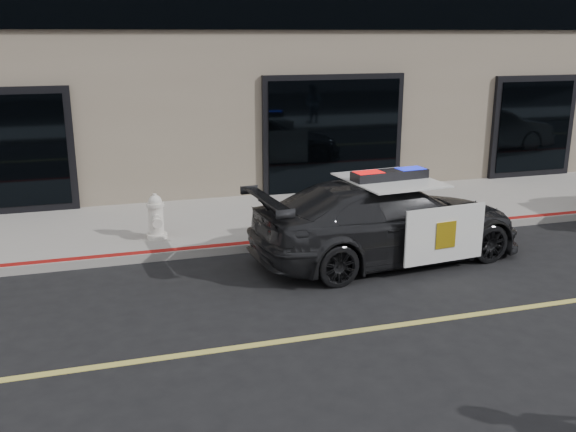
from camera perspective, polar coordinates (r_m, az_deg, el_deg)
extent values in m
plane|color=black|center=(10.25, 23.36, -7.05)|extent=(120.00, 120.00, 0.00)
cube|color=gray|center=(14.38, 10.10, 0.77)|extent=(60.00, 3.50, 0.15)
imported|color=black|center=(11.11, 8.86, -0.36)|extent=(2.87, 5.16, 1.39)
cube|color=white|center=(10.57, 13.78, -1.61)|extent=(1.48, 0.18, 0.93)
cube|color=white|center=(12.16, 8.32, 0.98)|extent=(1.48, 0.18, 0.93)
cube|color=white|center=(10.93, 9.02, 3.19)|extent=(1.54, 1.79, 0.02)
cube|color=gold|center=(10.55, 13.87, -1.65)|extent=(0.37, 0.05, 0.44)
cube|color=black|center=(10.91, 9.04, 3.61)|extent=(1.36, 0.48, 0.16)
cube|color=red|center=(10.71, 7.18, 3.51)|extent=(0.49, 0.34, 0.15)
cube|color=#0C19CC|center=(11.12, 10.83, 3.82)|extent=(0.49, 0.34, 0.15)
cylinder|color=silver|center=(12.04, -11.57, -1.72)|extent=(0.38, 0.38, 0.08)
cylinder|color=silver|center=(11.95, -11.65, -0.33)|extent=(0.27, 0.27, 0.52)
cylinder|color=silver|center=(11.87, -11.72, 0.98)|extent=(0.32, 0.32, 0.06)
sphere|color=silver|center=(11.86, -11.74, 1.28)|extent=(0.24, 0.24, 0.24)
cylinder|color=silver|center=(11.83, -11.77, 1.77)|extent=(0.07, 0.07, 0.07)
cylinder|color=silver|center=(12.10, -11.75, 0.23)|extent=(0.14, 0.13, 0.14)
cylinder|color=silver|center=(11.76, -11.58, -0.22)|extent=(0.14, 0.13, 0.14)
cylinder|color=silver|center=(11.75, -11.55, -0.60)|extent=(0.18, 0.15, 0.18)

